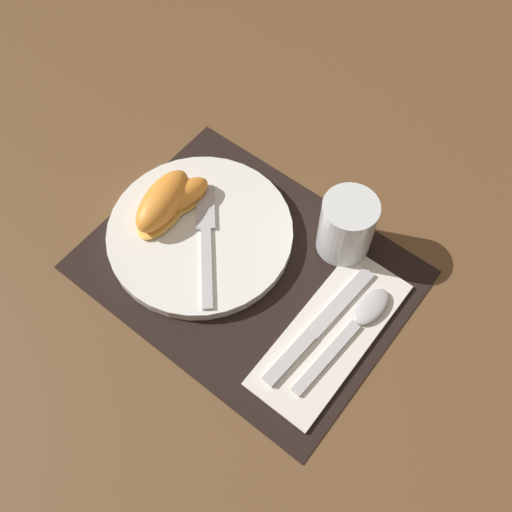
{
  "coord_description": "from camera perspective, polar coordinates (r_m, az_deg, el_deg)",
  "views": [
    {
      "loc": [
        0.25,
        -0.3,
        0.72
      ],
      "look_at": [
        0.0,
        0.01,
        0.02
      ],
      "focal_mm": 42.0,
      "sensor_mm": 36.0,
      "label": 1
    }
  ],
  "objects": [
    {
      "name": "knife",
      "position": [
        0.78,
        5.9,
        -6.77
      ],
      "size": [
        0.03,
        0.21,
        0.01
      ],
      "color": "#BCBCC1",
      "rests_on": "napkin"
    },
    {
      "name": "fork",
      "position": [
        0.83,
        -4.78,
        2.08
      ],
      "size": [
        0.15,
        0.16,
        0.0
      ],
      "color": "#BCBCC1",
      "rests_on": "plate"
    },
    {
      "name": "citrus_wedge_0",
      "position": [
        0.85,
        -7.31,
        5.55
      ],
      "size": [
        0.07,
        0.1,
        0.03
      ],
      "color": "#F7C656",
      "rests_on": "plate"
    },
    {
      "name": "citrus_wedge_1",
      "position": [
        0.84,
        -8.84,
        5.09
      ],
      "size": [
        0.07,
        0.12,
        0.05
      ],
      "color": "#F7C656",
      "rests_on": "plate"
    },
    {
      "name": "plate",
      "position": [
        0.84,
        -5.45,
        2.07
      ],
      "size": [
        0.26,
        0.26,
        0.02
      ],
      "color": "white",
      "rests_on": "placemat"
    },
    {
      "name": "napkin",
      "position": [
        0.78,
        7.14,
        -7.33
      ],
      "size": [
        0.1,
        0.25,
        0.0
      ],
      "color": "white",
      "rests_on": "placemat"
    },
    {
      "name": "placemat",
      "position": [
        0.82,
        -0.83,
        -1.27
      ],
      "size": [
        0.42,
        0.32,
        0.0
      ],
      "color": "black",
      "rests_on": "ground_plane"
    },
    {
      "name": "juice_glass",
      "position": [
        0.81,
        8.58,
        2.63
      ],
      "size": [
        0.07,
        0.07,
        0.09
      ],
      "color": "silver",
      "rests_on": "placemat"
    },
    {
      "name": "ground_plane",
      "position": [
        0.82,
        -0.83,
        -1.34
      ],
      "size": [
        3.0,
        3.0,
        0.0
      ],
      "primitive_type": "plane",
      "color": "brown"
    },
    {
      "name": "spoon",
      "position": [
        0.79,
        9.84,
        -6.02
      ],
      "size": [
        0.04,
        0.19,
        0.01
      ],
      "color": "#BCBCC1",
      "rests_on": "napkin"
    }
  ]
}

